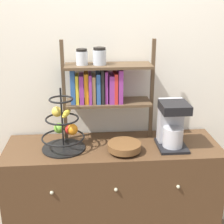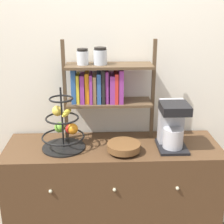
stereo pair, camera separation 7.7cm
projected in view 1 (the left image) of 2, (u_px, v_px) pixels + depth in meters
wall_back at (110, 78)px, 2.27m from camera, size 7.00×0.05×2.60m
sideboard at (113, 200)px, 2.30m from camera, size 1.48×0.49×0.89m
coffee_maker at (172, 124)px, 2.10m from camera, size 0.19×0.24×0.32m
fruit_stand at (64, 129)px, 2.08m from camera, size 0.29×0.29×0.43m
wooden_bowl at (124, 147)px, 2.05m from camera, size 0.22×0.22×0.06m
shelf_hutch at (101, 84)px, 2.14m from camera, size 0.64×0.20×0.71m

